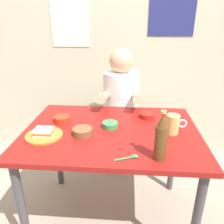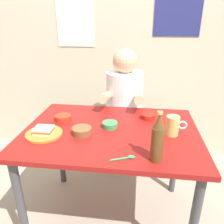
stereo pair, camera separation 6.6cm
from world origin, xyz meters
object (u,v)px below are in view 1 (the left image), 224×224
Objects in this scene: sandwich at (44,132)px; dip_bowl_green at (110,125)px; plate_orange at (44,135)px; person_seated at (121,95)px; beer_mug at (173,124)px; stool at (120,136)px; beer_bottle at (161,138)px; dining_table at (111,142)px.

sandwich is 0.41m from dip_bowl_green.
plate_orange is at bearing -90.00° from sandwich.
person_seated reaches higher than beer_mug.
stool is 3.57× the size of beer_mug.
beer_mug is (0.34, -0.64, 0.03)m from person_seated.
dining_table is at bearing 131.45° from beer_bottle.
stool is 0.73m from dip_bowl_green.
beer_bottle is 0.44m from dip_bowl_green.
dining_table is 4.20× the size of beer_bottle.
plate_orange is at bearing -162.75° from dining_table.
dining_table is 0.45m from beer_bottle.
beer_bottle is (0.23, -0.92, 0.09)m from person_seated.
stool is at bearing 103.81° from beer_bottle.
dip_bowl_green reaches higher than dining_table.
stool is 2.05× the size of plate_orange.
beer_mug is 0.31m from beer_bottle.
dining_table is at bearing 17.25° from plate_orange.
dip_bowl_green is (-0.39, 0.05, -0.04)m from beer_mug.
plate_orange is at bearing -119.79° from stool.
beer_bottle is (0.23, -0.93, 0.51)m from stool.
stool is at bearing 85.39° from dip_bowl_green.
person_seated reaches higher than dip_bowl_green.
sandwich is (0.00, 0.00, 0.02)m from plate_orange.
dining_table is at bearing -93.37° from stool.
beer_mug is at bearing -62.30° from stool.
plate_orange is at bearing -158.28° from dip_bowl_green.
sandwich is 0.78m from beer_mug.
sandwich is at bearing -162.75° from dining_table.
person_seated is at bearing -90.00° from stool.
person_seated is (0.04, 0.62, 0.12)m from dining_table.
person_seated is at bearing 86.57° from dining_table.
person_seated reaches higher than stool.
stool is 4.50× the size of dip_bowl_green.
dip_bowl_green is at bearing -94.69° from person_seated.
dip_bowl_green reaches higher than stool.
dining_table is 1.53× the size of person_seated.
person_seated reaches higher than plate_orange.
stool is 0.86m from beer_mug.
dining_table is 0.43m from sandwich.
dining_table is at bearing 177.24° from beer_mug.
beer_mug is (0.34, -0.65, 0.45)m from stool.
sandwich is at bearing 90.00° from plate_orange.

